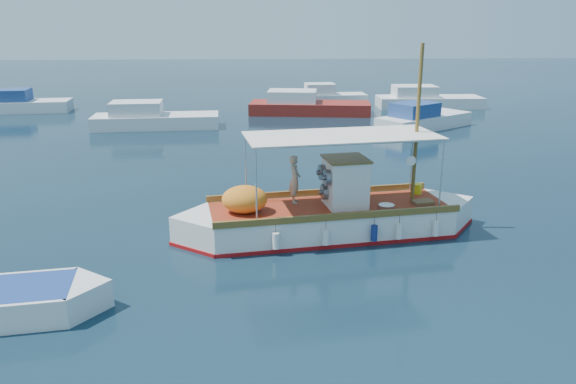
{
  "coord_description": "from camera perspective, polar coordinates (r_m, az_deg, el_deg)",
  "views": [
    {
      "loc": [
        -1.26,
        -15.05,
        6.19
      ],
      "look_at": [
        -0.5,
        0.0,
        1.56
      ],
      "focal_mm": 35.0,
      "sensor_mm": 36.0,
      "label": 1
    }
  ],
  "objects": [
    {
      "name": "fishing_caique",
      "position": [
        16.93,
        4.03,
        -2.59
      ],
      "size": [
        9.32,
        3.57,
        5.76
      ],
      "rotation": [
        0.0,
        0.0,
        0.16
      ],
      "color": "white",
      "rests_on": "ground"
    },
    {
      "name": "bg_boat_n",
      "position": [
        38.93,
        1.86,
        8.66
      ],
      "size": [
        8.42,
        3.8,
        1.8
      ],
      "rotation": [
        0.0,
        0.0,
        -0.13
      ],
      "color": "maroon",
      "rests_on": "ground"
    },
    {
      "name": "bg_boat_ne",
      "position": [
        34.45,
        13.46,
        7.1
      ],
      "size": [
        6.43,
        5.42,
        1.8
      ],
      "rotation": [
        0.0,
        0.0,
        0.61
      ],
      "color": "silver",
      "rests_on": "ground"
    },
    {
      "name": "bg_boat_far_w",
      "position": [
        43.82,
        -25.3,
        7.99
      ],
      "size": [
        6.12,
        2.92,
        1.8
      ],
      "rotation": [
        0.0,
        0.0,
        0.11
      ],
      "color": "silver",
      "rests_on": "ground"
    },
    {
      "name": "ground",
      "position": [
        16.32,
        1.77,
        -5.22
      ],
      "size": [
        160.0,
        160.0,
        0.0
      ],
      "primitive_type": "plane",
      "color": "black",
      "rests_on": "ground"
    },
    {
      "name": "bg_boat_far_n",
      "position": [
        43.44,
        4.08,
        9.5
      ],
      "size": [
        5.53,
        2.4,
        1.8
      ],
      "rotation": [
        0.0,
        0.0,
        0.08
      ],
      "color": "silver",
      "rests_on": "ground"
    },
    {
      "name": "bg_boat_nw",
      "position": [
        34.63,
        -13.63,
        7.13
      ],
      "size": [
        7.5,
        2.91,
        1.8
      ],
      "rotation": [
        0.0,
        0.0,
        0.07
      ],
      "color": "silver",
      "rests_on": "ground"
    },
    {
      "name": "bg_boat_e",
      "position": [
        43.06,
        13.84,
        8.99
      ],
      "size": [
        7.59,
        2.7,
        1.8
      ],
      "rotation": [
        0.0,
        0.0,
        -0.01
      ],
      "color": "silver",
      "rests_on": "ground"
    }
  ]
}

